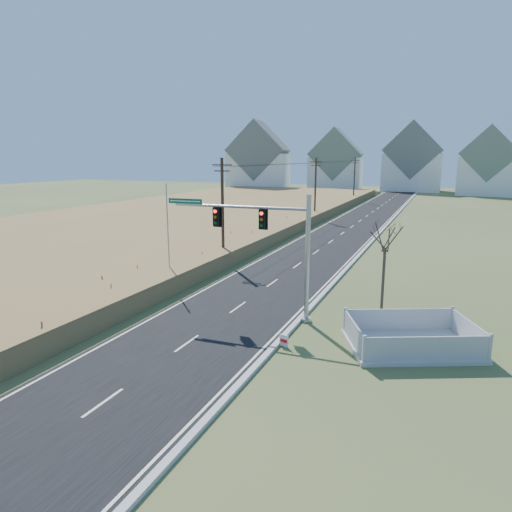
{
  "coord_description": "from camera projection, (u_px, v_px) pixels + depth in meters",
  "views": [
    {
      "loc": [
        11.23,
        -20.1,
        9.03
      ],
      "look_at": [
        1.25,
        3.87,
        3.4
      ],
      "focal_mm": 32.0,
      "sensor_mm": 36.0,
      "label": 1
    }
  ],
  "objects": [
    {
      "name": "ground",
      "position": [
        206.0,
        331.0,
        24.26
      ],
      "size": [
        260.0,
        260.0,
        0.0
      ],
      "primitive_type": "plane",
      "color": "#435529",
      "rests_on": "ground"
    },
    {
      "name": "road",
      "position": [
        365.0,
        218.0,
        69.37
      ],
      "size": [
        8.0,
        180.0,
        0.06
      ],
      "primitive_type": "cube",
      "color": "black",
      "rests_on": "ground"
    },
    {
      "name": "curb",
      "position": [
        393.0,
        219.0,
        67.8
      ],
      "size": [
        0.3,
        180.0,
        0.18
      ],
      "primitive_type": "cube",
      "color": "#B2AFA8",
      "rests_on": "ground"
    },
    {
      "name": "reed_marsh",
      "position": [
        194.0,
        214.0,
        69.23
      ],
      "size": [
        38.0,
        110.0,
        1.3
      ],
      "primitive_type": "cube",
      "color": "olive",
      "rests_on": "ground"
    },
    {
      "name": "utility_pole_near",
      "position": [
        223.0,
        209.0,
        39.24
      ],
      "size": [
        1.8,
        0.26,
        9.0
      ],
      "color": "#422D1E",
      "rests_on": "ground"
    },
    {
      "name": "utility_pole_mid",
      "position": [
        315.0,
        188.0,
        66.31
      ],
      "size": [
        1.8,
        0.26,
        9.0
      ],
      "color": "#422D1E",
      "rests_on": "ground"
    },
    {
      "name": "utility_pole_far",
      "position": [
        354.0,
        179.0,
        93.38
      ],
      "size": [
        1.8,
        0.26,
        9.0
      ],
      "color": "#422D1E",
      "rests_on": "ground"
    },
    {
      "name": "condo_nw",
      "position": [
        258.0,
        162.0,
        127.12
      ],
      "size": [
        17.69,
        13.38,
        19.05
      ],
      "rotation": [
        0.0,
        0.0,
        0.14
      ],
      "color": "white",
      "rests_on": "ground"
    },
    {
      "name": "condo_nnw",
      "position": [
        336.0,
        165.0,
        127.0
      ],
      "size": [
        14.93,
        11.17,
        17.03
      ],
      "rotation": [
        0.0,
        0.0,
        0.07
      ],
      "color": "white",
      "rests_on": "ground"
    },
    {
      "name": "condo_n",
      "position": [
        412.0,
        163.0,
        122.95
      ],
      "size": [
        15.27,
        10.2,
        18.54
      ],
      "color": "white",
      "rests_on": "ground"
    },
    {
      "name": "condo_ne",
      "position": [
        489.0,
        167.0,
        109.14
      ],
      "size": [
        14.12,
        10.51,
        16.52
      ],
      "rotation": [
        0.0,
        0.0,
        -0.1
      ],
      "color": "white",
      "rests_on": "ground"
    },
    {
      "name": "traffic_signal_mast",
      "position": [
        275.0,
        243.0,
        25.36
      ],
      "size": [
        8.93,
        0.61,
        7.11
      ],
      "rotation": [
        0.0,
        0.0,
        0.02
      ],
      "color": "#9EA0A5",
      "rests_on": "ground"
    },
    {
      "name": "fence_enclosure",
      "position": [
        411.0,
        343.0,
        22.0
      ],
      "size": [
        7.06,
        6.13,
        1.35
      ],
      "rotation": [
        0.0,
        0.0,
        0.43
      ],
      "color": "#B7B5AD",
      "rests_on": "ground"
    },
    {
      "name": "open_sign",
      "position": [
        284.0,
        341.0,
        22.13
      ],
      "size": [
        0.48,
        0.16,
        0.59
      ],
      "rotation": [
        0.0,
        0.0,
        -0.21
      ],
      "color": "white",
      "rests_on": "ground"
    },
    {
      "name": "flagpole",
      "position": [
        168.0,
        245.0,
        32.61
      ],
      "size": [
        0.33,
        0.33,
        7.31
      ],
      "color": "#B7B5AD",
      "rests_on": "ground"
    },
    {
      "name": "bare_tree",
      "position": [
        386.0,
        235.0,
        26.4
      ],
      "size": [
        2.16,
        2.16,
        5.72
      ],
      "color": "#4C3F33",
      "rests_on": "ground"
    }
  ]
}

